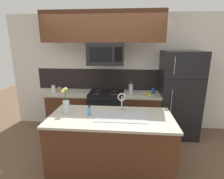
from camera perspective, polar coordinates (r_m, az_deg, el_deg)
ground_plane at (r=3.41m, az=-3.66°, el=-20.36°), size 10.00×10.00×0.00m
rear_partition at (r=4.09m, az=2.91°, el=5.46°), size 5.20×0.10×2.60m
splash_band at (r=4.08m, az=-1.37°, el=3.32°), size 3.33×0.01×0.48m
back_counter_left at (r=4.15m, az=-13.32°, el=-6.89°), size 0.92×0.65×0.91m
back_counter_right at (r=3.96m, az=9.37°, el=-7.73°), size 0.81×0.65×0.91m
stove_range at (r=3.97m, az=-1.82°, el=-7.39°), size 0.76×0.64×0.93m
microwave at (r=3.67m, az=-2.03°, el=11.53°), size 0.74×0.40×0.45m
upper_cabinet_band at (r=3.65m, az=-3.15°, el=19.75°), size 2.43×0.34×0.60m
refrigerator at (r=3.98m, az=20.95°, el=-1.54°), size 0.79×0.74×1.82m
storage_jar_tall at (r=4.08m, az=-18.55°, el=0.23°), size 0.08×0.08×0.16m
storage_jar_medium at (r=4.10m, az=-16.72°, el=0.22°), size 0.09×0.09×0.13m
banana_bunch at (r=3.76m, az=11.61°, el=-1.40°), size 0.19×0.13×0.08m
french_press at (r=3.84m, az=6.18°, el=0.32°), size 0.09×0.09×0.27m
coffee_tin at (r=3.88m, az=13.29°, el=-0.51°), size 0.08×0.08×0.11m
island_counter at (r=2.85m, az=-0.35°, el=-17.15°), size 1.85×0.88×0.91m
kitchen_sink at (r=2.65m, az=2.95°, el=-10.20°), size 0.76×0.44×0.16m
sink_faucet at (r=2.76m, az=3.21°, el=-3.25°), size 0.14×0.14×0.31m
dish_soap_bottle at (r=2.66m, az=-7.49°, el=-7.04°), size 0.06×0.05×0.16m
flower_vase at (r=2.80m, az=-14.77°, el=-4.93°), size 0.12×0.13×0.41m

